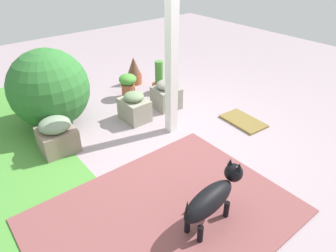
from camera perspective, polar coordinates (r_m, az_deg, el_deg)
The scene contains 12 objects.
ground_plane at distance 4.00m, azimuth -1.00°, elevation -3.16°, with size 12.00×12.00×0.00m, color #9D8B93.
brick_path at distance 3.05m, azimuth -0.51°, elevation -16.36°, with size 1.80×2.40×0.02m, color brown.
porch_pillar at distance 3.83m, azimuth 0.68°, elevation 12.27°, with size 0.12×0.12×2.03m, color white.
stone_planter_nearest at distance 4.77m, azimuth -0.31°, elevation 5.83°, with size 0.41×0.40×0.45m.
stone_planter_near at distance 4.45m, azimuth -6.29°, elevation 3.52°, with size 0.43×0.33×0.44m.
stone_planter_far at distance 4.00m, azimuth -20.04°, elevation -1.59°, with size 0.44×0.44×0.45m.
round_shrub at distance 4.48m, azimuth -21.31°, elevation 6.53°, with size 1.09×1.09×1.09m, color #2C6B2D.
terracotta_pot_broad at distance 5.14m, azimuth -7.48°, elevation 7.74°, with size 0.29×0.29×0.40m.
terracotta_pot_spiky at distance 5.67m, azimuth -6.36°, elevation 10.17°, with size 0.27×0.27×0.50m.
terracotta_pot_tall at distance 5.28m, azimuth -1.65°, elevation 8.31°, with size 0.25×0.25×0.56m.
dog at distance 2.82m, azimuth 8.36°, elevation -12.95°, with size 0.29×0.78×0.54m.
doormat at distance 4.58m, azimuth 13.87°, elevation 0.89°, with size 0.63×0.38×0.03m, color olive.
Camera 1 is at (-2.61, 2.02, 2.26)m, focal length 32.63 mm.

